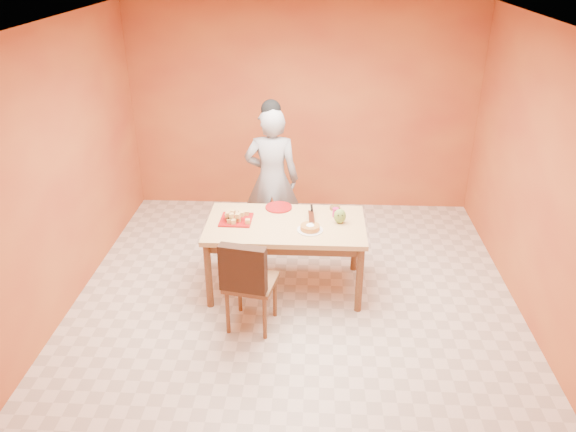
# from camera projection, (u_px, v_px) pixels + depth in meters

# --- Properties ---
(floor) EXTENTS (5.00, 5.00, 0.00)m
(floor) POSITION_uv_depth(u_px,v_px,m) (294.00, 308.00, 5.64)
(floor) COLOR beige
(floor) RESTS_ON ground
(ceiling) EXTENTS (5.00, 5.00, 0.00)m
(ceiling) POSITION_uv_depth(u_px,v_px,m) (296.00, 27.00, 4.45)
(ceiling) COLOR white
(ceiling) RESTS_ON wall_back
(wall_back) EXTENTS (4.50, 0.00, 4.50)m
(wall_back) POSITION_uv_depth(u_px,v_px,m) (303.00, 109.00, 7.28)
(wall_back) COLOR #C96E2E
(wall_back) RESTS_ON floor
(wall_left) EXTENTS (0.00, 5.00, 5.00)m
(wall_left) POSITION_uv_depth(u_px,v_px,m) (51.00, 179.00, 5.15)
(wall_left) COLOR #C96E2E
(wall_left) RESTS_ON floor
(wall_right) EXTENTS (0.00, 5.00, 5.00)m
(wall_right) POSITION_uv_depth(u_px,v_px,m) (550.00, 189.00, 4.94)
(wall_right) COLOR #C96E2E
(wall_right) RESTS_ON floor
(dining_table) EXTENTS (1.60, 0.90, 0.76)m
(dining_table) POSITION_uv_depth(u_px,v_px,m) (286.00, 231.00, 5.70)
(dining_table) COLOR tan
(dining_table) RESTS_ON floor
(dining_chair) EXTENTS (0.52, 0.59, 0.97)m
(dining_chair) POSITION_uv_depth(u_px,v_px,m) (251.00, 281.00, 5.17)
(dining_chair) COLOR brown
(dining_chair) RESTS_ON floor
(pastry_pile) EXTENTS (0.29, 0.29, 0.09)m
(pastry_pile) POSITION_uv_depth(u_px,v_px,m) (236.00, 215.00, 5.68)
(pastry_pile) COLOR #DFAA5F
(pastry_pile) RESTS_ON pastry_platter
(person) EXTENTS (0.63, 0.41, 1.70)m
(person) POSITION_uv_depth(u_px,v_px,m) (272.00, 180.00, 6.44)
(person) COLOR gray
(person) RESTS_ON floor
(pastry_platter) EXTENTS (0.33, 0.33, 0.02)m
(pastry_platter) POSITION_uv_depth(u_px,v_px,m) (236.00, 220.00, 5.70)
(pastry_platter) COLOR maroon
(pastry_platter) RESTS_ON dining_table
(red_dinner_plate) EXTENTS (0.31, 0.31, 0.02)m
(red_dinner_plate) POSITION_uv_depth(u_px,v_px,m) (279.00, 207.00, 5.97)
(red_dinner_plate) COLOR maroon
(red_dinner_plate) RESTS_ON dining_table
(white_cake_plate) EXTENTS (0.33, 0.33, 0.01)m
(white_cake_plate) POSITION_uv_depth(u_px,v_px,m) (310.00, 230.00, 5.51)
(white_cake_plate) COLOR white
(white_cake_plate) RESTS_ON dining_table
(sponge_cake) EXTENTS (0.25, 0.25, 0.04)m
(sponge_cake) POSITION_uv_depth(u_px,v_px,m) (310.00, 228.00, 5.49)
(sponge_cake) COLOR gold
(sponge_cake) RESTS_ON white_cake_plate
(cake_server) EXTENTS (0.07, 0.28, 0.01)m
(cake_server) POSITION_uv_depth(u_px,v_px,m) (311.00, 217.00, 5.64)
(cake_server) COLOR silver
(cake_server) RESTS_ON sponge_cake
(egg_ornament) EXTENTS (0.14, 0.12, 0.15)m
(egg_ornament) POSITION_uv_depth(u_px,v_px,m) (340.00, 216.00, 5.62)
(egg_ornament) COLOR olive
(egg_ornament) RESTS_ON dining_table
(magenta_glass) EXTENTS (0.08, 0.08, 0.09)m
(magenta_glass) POSITION_uv_depth(u_px,v_px,m) (336.00, 212.00, 5.77)
(magenta_glass) COLOR #B61B5D
(magenta_glass) RESTS_ON dining_table
(checker_tin) EXTENTS (0.12, 0.12, 0.03)m
(checker_tin) POSITION_uv_depth(u_px,v_px,m) (335.00, 208.00, 5.94)
(checker_tin) COLOR #36230E
(checker_tin) RESTS_ON dining_table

